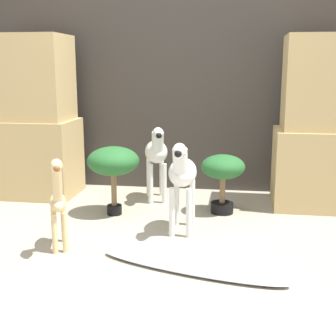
{
  "coord_description": "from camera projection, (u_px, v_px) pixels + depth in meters",
  "views": [
    {
      "loc": [
        0.57,
        -2.6,
        1.12
      ],
      "look_at": [
        0.03,
        0.88,
        0.36
      ],
      "focal_mm": 50.0,
      "sensor_mm": 36.0,
      "label": 1
    }
  ],
  "objects": [
    {
      "name": "giraffe_figurine",
      "position": [
        58.0,
        201.0,
        2.88
      ],
      "size": [
        0.24,
        0.4,
        0.61
      ],
      "color": "#E0C184",
      "rests_on": "ground_plane"
    },
    {
      "name": "rock_pillar_left",
      "position": [
        32.0,
        121.0,
        4.1
      ],
      "size": [
        0.75,
        0.54,
        1.4
      ],
      "color": "tan",
      "rests_on": "ground_plane"
    },
    {
      "name": "potted_palm_back",
      "position": [
        223.0,
        172.0,
        3.62
      ],
      "size": [
        0.34,
        0.34,
        0.47
      ],
      "color": "black",
      "rests_on": "ground_plane"
    },
    {
      "name": "potted_palm_front",
      "position": [
        113.0,
        163.0,
        3.57
      ],
      "size": [
        0.4,
        0.4,
        0.53
      ],
      "color": "black",
      "rests_on": "ground_plane"
    },
    {
      "name": "wall_back",
      "position": [
        178.0,
        70.0,
        4.25
      ],
      "size": [
        6.4,
        0.08,
        2.2
      ],
      "color": "#38332D",
      "rests_on": "ground_plane"
    },
    {
      "name": "ground_plane",
      "position": [
        140.0,
        257.0,
        2.83
      ],
      "size": [
        14.0,
        14.0,
        0.0
      ],
      "primitive_type": "plane",
      "color": "#9E937F"
    },
    {
      "name": "zebra_right",
      "position": [
        182.0,
        174.0,
        3.18
      ],
      "size": [
        0.19,
        0.47,
        0.65
      ],
      "color": "silver",
      "rests_on": "ground_plane"
    },
    {
      "name": "zebra_left",
      "position": [
        157.0,
        153.0,
        3.96
      ],
      "size": [
        0.27,
        0.48,
        0.65
      ],
      "color": "silver",
      "rests_on": "ground_plane"
    },
    {
      "name": "rock_pillar_right",
      "position": [
        324.0,
        129.0,
        3.73
      ],
      "size": [
        0.75,
        0.54,
        1.37
      ],
      "color": "tan",
      "rests_on": "ground_plane"
    },
    {
      "name": "surfboard",
      "position": [
        190.0,
        266.0,
        2.64
      ],
      "size": [
        1.13,
        0.49,
        0.09
      ],
      "color": "silver",
      "rests_on": "ground_plane"
    }
  ]
}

